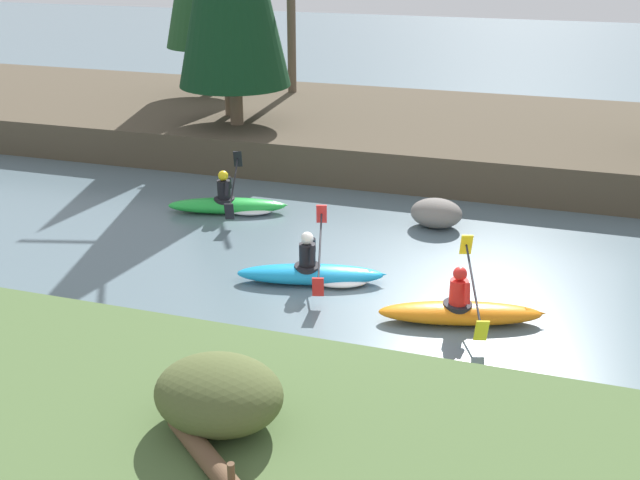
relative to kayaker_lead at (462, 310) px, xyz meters
name	(u,v)px	position (x,y,z in m)	size (l,w,h in m)	color
ground_plane	(382,290)	(-1.52, 0.77, -0.22)	(90.00, 90.00, 0.00)	slate
riverbank_far	(456,137)	(-1.52, 10.02, 0.28)	(44.00, 8.01, 1.00)	#4C4233
shrub_clump_nearest	(219,394)	(-2.30, -4.46, 0.80)	(1.56, 1.30, 0.84)	#4C562D
kayaker_lead	(462,310)	(0.00, 0.00, 0.00)	(2.77, 2.04, 1.20)	orange
kayaker_middle	(316,273)	(-2.75, 0.70, -0.02)	(2.77, 2.04, 1.20)	#1993D6
kayaker_trailing	(232,204)	(-5.72, 3.62, -0.02)	(2.76, 2.03, 1.20)	green
boulder_midstream	(436,213)	(-1.11, 4.15, 0.10)	(1.12, 0.88, 0.63)	slate
driftwood_log	(223,478)	(-1.81, -5.45, 0.50)	(2.03, 1.71, 0.44)	brown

